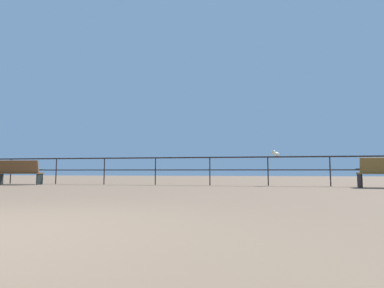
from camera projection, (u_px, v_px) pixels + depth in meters
name	position (u px, v px, depth m)	size (l,w,h in m)	color
pier_railing	(182.00, 164.00, 11.43)	(19.31, 0.05, 1.08)	black
bench_far_left	(18.00, 171.00, 11.80)	(1.82, 0.74, 0.96)	brown
seagull_on_rail	(276.00, 154.00, 10.85)	(0.37, 0.35, 0.22)	white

